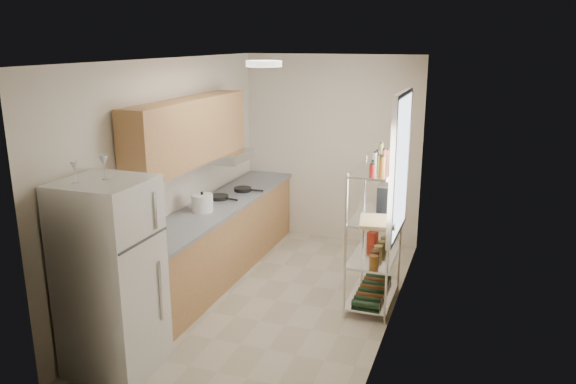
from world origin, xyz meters
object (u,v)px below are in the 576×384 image
object	(u,v)px
cutting_board	(377,221)
refrigerator	(111,277)
rice_cooker	(202,203)
espresso_machine	(385,195)
frying_pan_large	(218,197)

from	to	relation	value
cutting_board	refrigerator	bearing A→B (deg)	-138.73
rice_cooker	espresso_machine	xyz separation A→B (m)	(1.98, 0.51, 0.14)
frying_pan_large	refrigerator	bearing A→B (deg)	-75.27
cutting_board	frying_pan_large	bearing A→B (deg)	163.64
cutting_board	rice_cooker	bearing A→B (deg)	177.63
frying_pan_large	cutting_board	xyz separation A→B (m)	(2.07, -0.61, 0.10)
rice_cooker	frying_pan_large	distance (m)	0.53
refrigerator	espresso_machine	xyz separation A→B (m)	(1.91, 2.29, 0.29)
espresso_machine	frying_pan_large	bearing A→B (deg)	179.17
cutting_board	espresso_machine	size ratio (longest dim) A/B	1.73
rice_cooker	frying_pan_large	bearing A→B (deg)	96.35
refrigerator	espresso_machine	world-z (taller)	refrigerator
rice_cooker	frying_pan_large	xyz separation A→B (m)	(-0.06, 0.52, -0.08)
espresso_machine	cutting_board	bearing A→B (deg)	-87.46
refrigerator	frying_pan_large	xyz separation A→B (m)	(-0.13, 2.31, 0.08)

